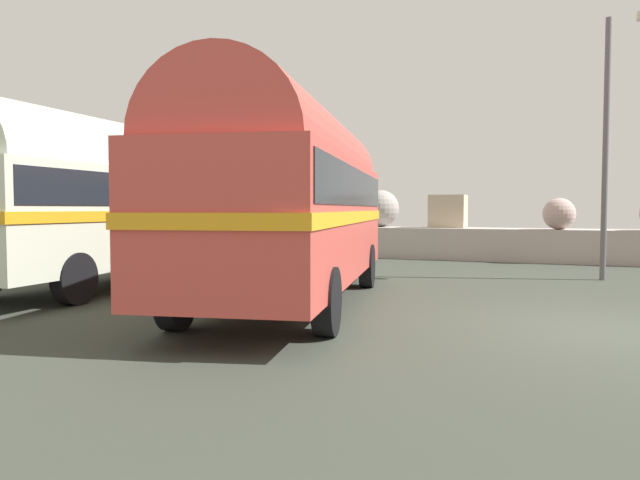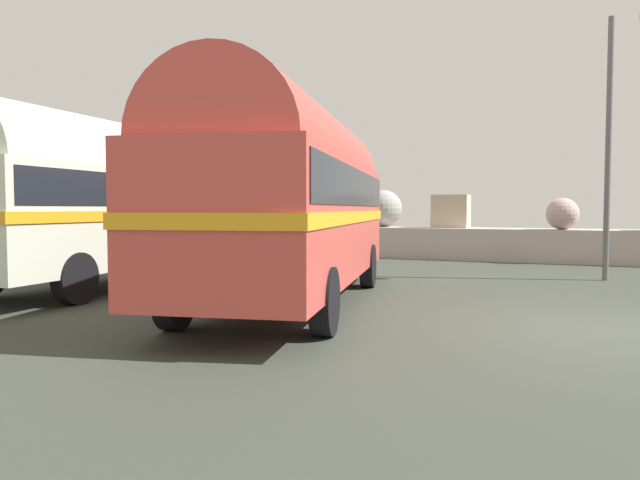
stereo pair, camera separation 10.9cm
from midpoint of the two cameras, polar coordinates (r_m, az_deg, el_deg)
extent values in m
cube|color=#373D34|center=(9.59, 25.49, -7.89)|extent=(32.00, 26.00, 0.02)
cube|color=#B1A5A0|center=(21.25, 23.94, -0.56)|extent=(31.36, 1.80, 1.10)
cube|color=#BAB3B0|center=(24.38, -7.77, 2.79)|extent=(1.05, 1.24, 1.20)
sphere|color=#AAADAA|center=(23.44, -0.02, 2.86)|extent=(1.23, 1.23, 1.23)
sphere|color=#9F9B95|center=(22.40, 5.65, 3.00)|extent=(1.36, 1.36, 1.36)
cube|color=#BEAB8F|center=(21.89, 11.94, 2.69)|extent=(1.28, 1.20, 1.16)
sphere|color=#BA9D98|center=(20.71, 21.65, 2.33)|extent=(1.02, 1.02, 1.02)
cylinder|color=black|center=(13.79, -4.90, -2.31)|extent=(0.47, 1.00, 0.96)
cylinder|color=black|center=(13.37, 4.27, -2.47)|extent=(0.47, 1.00, 0.96)
cylinder|color=black|center=(8.91, -13.90, -5.30)|extent=(0.47, 1.00, 0.96)
cylinder|color=black|center=(8.25, 0.27, -5.87)|extent=(0.47, 1.00, 0.96)
cube|color=#C7463E|center=(10.93, -2.98, 1.95)|extent=(4.10, 8.72, 2.10)
cylinder|color=#C7463E|center=(10.96, -3.00, 7.45)|extent=(3.83, 8.35, 2.20)
cube|color=orange|center=(10.93, -2.99, 2.23)|extent=(4.16, 8.81, 0.20)
cube|color=black|center=(10.94, -2.99, 4.98)|extent=(4.06, 8.39, 0.64)
cube|color=silver|center=(15.15, 0.81, -1.05)|extent=(2.26, 0.63, 0.28)
cylinder|color=black|center=(17.25, -16.81, -1.36)|extent=(0.35, 0.98, 0.96)
cylinder|color=black|center=(16.09, -10.35, -1.59)|extent=(0.35, 0.98, 0.96)
cylinder|color=black|center=(11.80, -22.56, -3.42)|extent=(0.35, 0.98, 0.96)
cube|color=silver|center=(14.45, -19.22, 2.04)|extent=(3.03, 8.56, 2.10)
cylinder|color=silver|center=(14.47, -19.29, 6.20)|extent=(2.81, 8.21, 2.20)
cube|color=orange|center=(14.45, -19.22, 2.25)|extent=(3.09, 8.65, 0.20)
cube|color=black|center=(14.45, -19.26, 4.33)|extent=(3.04, 8.23, 0.64)
cube|color=silver|center=(18.06, -10.91, -0.45)|extent=(2.29, 0.33, 0.28)
cylinder|color=#5B5B60|center=(16.24, 25.35, 7.70)|extent=(0.14, 0.14, 6.37)
camera|label=1|loc=(0.05, -90.28, -0.01)|focal=33.64mm
camera|label=2|loc=(0.05, 89.72, 0.01)|focal=33.64mm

